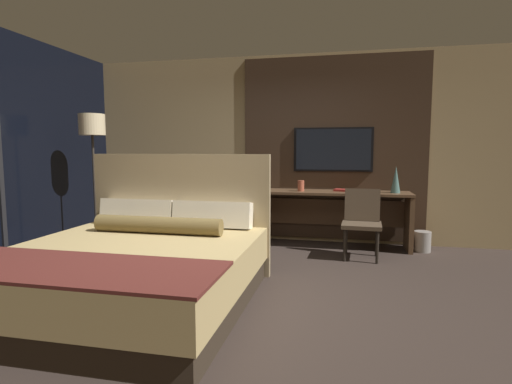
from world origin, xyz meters
The scene contains 11 objects.
ground_plane centered at (0.00, 0.00, 0.00)m, with size 16.00×16.00×0.00m, color #332823.
wall_back_tv_panel centered at (0.12, 2.59, 1.40)m, with size 7.20×0.09×2.80m.
bed centered at (-0.89, -0.29, 0.33)m, with size 2.08×2.23×1.34m.
desk centered at (0.76, 2.30, 0.55)m, with size 2.17×0.55×0.80m.
tv centered at (0.76, 2.52, 1.39)m, with size 1.15×0.04×0.65m.
desk_chair centered at (1.17, 1.76, 0.52)m, with size 0.51×0.51×0.88m.
floor_lamp centered at (-2.38, 1.31, 1.57)m, with size 0.34×0.34×1.86m.
vase_tall centered at (1.62, 2.23, 0.98)m, with size 0.13×0.13×0.36m.
vase_short centered at (0.33, 2.18, 0.88)m, with size 0.09×0.09×0.15m.
book centered at (0.91, 2.30, 0.81)m, with size 0.25×0.20×0.03m.
waste_bin centered at (2.00, 2.22, 0.14)m, with size 0.22×0.22×0.28m.
Camera 1 is at (0.91, -3.49, 1.39)m, focal length 28.00 mm.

